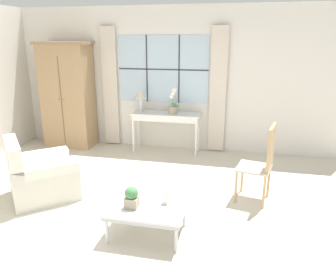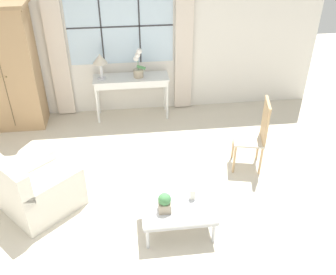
% 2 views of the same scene
% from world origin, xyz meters
% --- Properties ---
extents(ground_plane, '(14.00, 14.00, 0.00)m').
position_xyz_m(ground_plane, '(0.00, 0.00, 0.00)').
color(ground_plane, beige).
extents(wall_back_windowed, '(7.20, 0.14, 2.80)m').
position_xyz_m(wall_back_windowed, '(0.00, 3.02, 1.39)').
color(wall_back_windowed, silver).
rests_on(wall_back_windowed, ground_plane).
extents(armoire, '(1.05, 0.61, 2.14)m').
position_xyz_m(armoire, '(-1.92, 2.67, 1.07)').
color(armoire, tan).
rests_on(armoire, ground_plane).
extents(console_table, '(1.33, 0.44, 0.79)m').
position_xyz_m(console_table, '(0.13, 2.72, 0.70)').
color(console_table, white).
rests_on(console_table, ground_plane).
extents(table_lamp, '(0.25, 0.25, 0.45)m').
position_xyz_m(table_lamp, '(-0.38, 2.70, 1.13)').
color(table_lamp, silver).
rests_on(table_lamp, console_table).
extents(potted_orchid, '(0.22, 0.17, 0.52)m').
position_xyz_m(potted_orchid, '(0.26, 2.71, 0.98)').
color(potted_orchid, tan).
rests_on(potted_orchid, console_table).
extents(armchair_upholstered, '(1.19, 1.19, 0.89)m').
position_xyz_m(armchair_upholstered, '(-1.19, 0.41, 0.29)').
color(armchair_upholstered, silver).
rests_on(armchair_upholstered, ground_plane).
extents(side_chair_wooden, '(0.53, 0.53, 1.10)m').
position_xyz_m(side_chair_wooden, '(1.87, 0.94, 0.62)').
color(side_chair_wooden, beige).
rests_on(side_chair_wooden, ground_plane).
extents(coffee_table, '(0.88, 0.63, 0.36)m').
position_xyz_m(coffee_table, '(0.56, -0.19, 0.32)').
color(coffee_table, silver).
rests_on(coffee_table, ground_plane).
extents(potted_plant_small, '(0.15, 0.15, 0.25)m').
position_xyz_m(potted_plant_small, '(0.39, -0.23, 0.49)').
color(potted_plant_small, tan).
rests_on(potted_plant_small, coffee_table).
extents(pillar_candle, '(0.11, 0.11, 0.16)m').
position_xyz_m(pillar_candle, '(0.75, -0.06, 0.43)').
color(pillar_candle, silver).
rests_on(pillar_candle, coffee_table).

